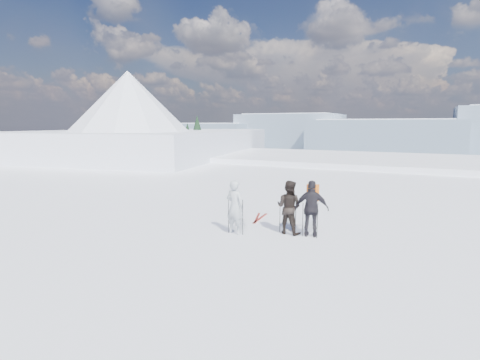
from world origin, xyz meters
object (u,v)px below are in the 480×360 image
object	(u,v)px
skier_dark	(289,207)
skis_loose	(259,218)
skier_pack	(312,209)
skier_grey	(235,207)

from	to	relation	value
skier_dark	skis_loose	size ratio (longest dim) A/B	1.12
skier_dark	skier_pack	size ratio (longest dim) A/B	0.97
skier_grey	skis_loose	bearing A→B (deg)	-77.71
skier_grey	skis_loose	size ratio (longest dim) A/B	1.13
skis_loose	skier_dark	bearing A→B (deg)	-38.99
skier_grey	skier_pack	world-z (taller)	skier_pack
skier_pack	skier_dark	bearing A→B (deg)	-10.36
skier_dark	skier_pack	distance (m)	0.82
skier_grey	skier_dark	distance (m)	1.90
skier_pack	skis_loose	distance (m)	3.14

